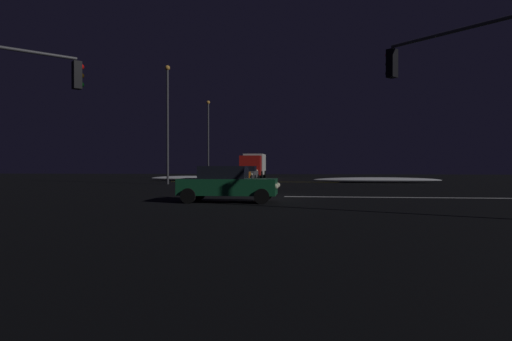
{
  "coord_description": "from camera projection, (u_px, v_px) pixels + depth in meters",
  "views": [
    {
      "loc": [
        2.19,
        -21.81,
        1.57
      ],
      "look_at": [
        -1.46,
        11.87,
        1.21
      ],
      "focal_mm": 29.84,
      "sensor_mm": 36.0,
      "label": 1
    }
  ],
  "objects": [
    {
      "name": "snow_bank_right_curb",
      "position": [
        377.0,
        180.0,
        39.38
      ],
      "size": [
        11.7,
        1.5,
        0.52
      ],
      "color": "white",
      "rests_on": "ground"
    },
    {
      "name": "traffic_signal_sw",
      "position": [
        23.0,
        96.0,
        15.09
      ],
      "size": [
        2.61,
        2.61,
        5.97
      ],
      "color": "#4C4C51",
      "rests_on": "ground"
    },
    {
      "name": "box_truck",
      "position": [
        254.0,
        165.0,
        53.21
      ],
      "size": [
        2.68,
        8.28,
        3.08
      ],
      "color": "red",
      "rests_on": "ground"
    },
    {
      "name": "stop_line_north",
      "position": [
        271.0,
        188.0,
        30.15
      ],
      "size": [
        0.35,
        14.16,
        0.01
      ],
      "color": "white",
      "rests_on": "ground"
    },
    {
      "name": "streetlamp_left_near",
      "position": [
        168.0,
        117.0,
        36.67
      ],
      "size": [
        0.44,
        0.44,
        10.26
      ],
      "color": "#424247",
      "rests_on": "ground"
    },
    {
      "name": "streetlamp_left_far",
      "position": [
        208.0,
        134.0,
        52.58
      ],
      "size": [
        0.44,
        0.44,
        9.66
      ],
      "color": "#424247",
      "rests_on": "ground"
    },
    {
      "name": "sedan_green_crossing",
      "position": [
        227.0,
        184.0,
        18.52
      ],
      "size": [
        4.33,
        2.02,
        1.57
      ],
      "color": "#14512D",
      "rests_on": "ground"
    },
    {
      "name": "sedan_orange",
      "position": [
        239.0,
        174.0,
        39.22
      ],
      "size": [
        2.02,
        4.33,
        1.57
      ],
      "color": "#C66014",
      "rests_on": "ground"
    },
    {
      "name": "sedan_red",
      "position": [
        226.0,
        176.0,
        32.95
      ],
      "size": [
        2.02,
        4.33,
        1.57
      ],
      "color": "maroon",
      "rests_on": "ground"
    },
    {
      "name": "ground",
      "position": [
        259.0,
        197.0,
        21.93
      ],
      "size": [
        120.0,
        120.0,
        0.1
      ],
      "primitive_type": "cube",
      "color": "black"
    },
    {
      "name": "traffic_signal_se",
      "position": [
        461.0,
        80.0,
        13.82
      ],
      "size": [
        3.48,
        3.48,
        6.31
      ],
      "color": "#4C4C51",
      "rests_on": "ground"
    },
    {
      "name": "crosswalk_bar_east",
      "position": [
        427.0,
        198.0,
        21.03
      ],
      "size": [
        14.16,
        0.4,
        0.01
      ],
      "color": "white",
      "rests_on": "ground"
    },
    {
      "name": "snow_bank_left_curb",
      "position": [
        193.0,
        178.0,
        43.97
      ],
      "size": [
        8.95,
        1.5,
        0.55
      ],
      "color": "white",
      "rests_on": "ground"
    },
    {
      "name": "centre_line_ns",
      "position": [
        280.0,
        182.0,
        41.68
      ],
      "size": [
        22.0,
        0.15,
        0.01
      ],
      "color": "yellow",
      "rests_on": "ground"
    },
    {
      "name": "sedan_gray",
      "position": [
        248.0,
        173.0,
        45.71
      ],
      "size": [
        2.02,
        4.33,
        1.57
      ],
      "color": "slate",
      "rests_on": "ground"
    }
  ]
}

